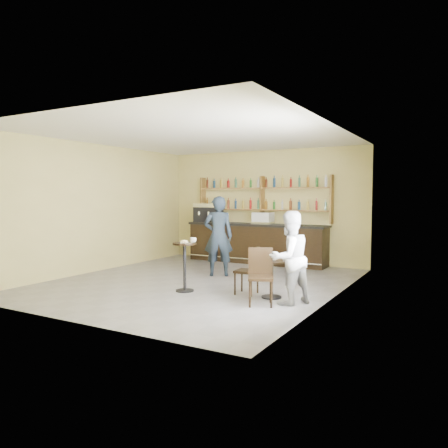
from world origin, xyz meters
The scene contains 23 objects.
floor centered at (0.00, 0.00, 0.00)m, with size 7.00×7.00×0.00m, color slate.
ceiling centered at (0.00, 0.00, 3.20)m, with size 7.00×7.00×0.00m, color white.
wall_back centered at (0.00, 3.50, 1.60)m, with size 7.00×7.00×0.00m, color #CEC275.
wall_front centered at (0.00, -3.50, 1.60)m, with size 7.00×7.00×0.00m, color #CEC275.
wall_left centered at (-3.00, 0.00, 1.60)m, with size 7.00×7.00×0.00m, color #CEC275.
wall_right centered at (3.00, 0.00, 1.60)m, with size 7.00×7.00×0.00m, color #CEC275.
window_pane centered at (2.99, -1.20, 1.70)m, with size 2.00×2.00×0.00m, color white.
window_frame centered at (2.99, -1.20, 1.70)m, with size 0.04×1.70×2.10m, color black, non-canonical shape.
shelf_unit centered at (0.00, 3.37, 1.81)m, with size 4.00×0.26×1.40m, color brown, non-canonical shape.
liquor_bottles centered at (0.00, 3.37, 1.98)m, with size 3.68×0.10×1.00m, color #8C5919, non-canonical shape.
bar_counter centered at (-0.08, 3.15, 0.56)m, with size 4.13×0.80×1.12m, color black, non-canonical shape.
espresso_machine centered at (-1.67, 3.15, 1.39)m, with size 0.78×0.50×0.56m, color black, non-canonical shape.
pastry_case centered at (0.13, 3.15, 1.28)m, with size 0.54×0.43×0.32m, color silver, non-canonical shape.
pedestal_table centered at (0.26, -0.90, 0.49)m, with size 0.47×0.47×0.98m, color black, non-canonical shape.
napkin centered at (0.26, -0.90, 0.98)m, with size 0.16×0.16×0.00m, color white.
donut centered at (0.27, -0.91, 1.00)m, with size 0.13×0.13×0.05m, color #C09746.
cup_pedestal centered at (0.40, -0.80, 1.03)m, with size 0.13×0.13×0.10m, color white.
man_main centered at (-0.01, 0.89, 0.95)m, with size 0.69×0.45×1.90m, color black.
cafe_table centered at (1.99, -0.56, 0.36)m, with size 0.57×0.57×0.72m, color black, non-canonical shape.
cup_cafe centered at (2.04, -0.56, 0.77)m, with size 0.11×0.11×0.10m, color white.
chair_west centered at (1.44, -0.51, 0.46)m, with size 0.40×0.40×0.92m, color black, non-canonical shape.
chair_south centered at (2.04, -1.16, 0.50)m, with size 0.43×0.43×0.99m, color black, non-canonical shape.
patron_second centered at (2.45, -0.84, 0.82)m, with size 0.80×0.62×1.64m, color gray.
Camera 1 is at (5.19, -8.02, 1.92)m, focal length 35.00 mm.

